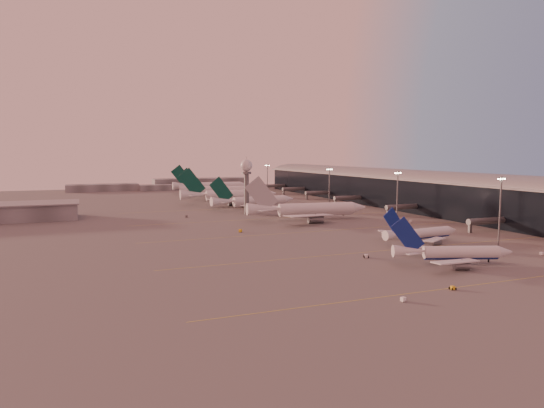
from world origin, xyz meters
name	(u,v)px	position (x,y,z in m)	size (l,w,h in m)	color
ground	(356,261)	(0.00, 0.00, 0.00)	(700.00, 700.00, 0.00)	#5D5B5B
taxiway_markings	(348,229)	(30.00, 56.00, 0.01)	(180.00, 185.25, 0.02)	gold
terminal	(415,191)	(107.88, 110.09, 10.52)	(57.00, 362.00, 23.04)	black
radar_tower	(246,176)	(5.00, 120.00, 20.95)	(6.40, 6.40, 31.10)	#56595E
mast_a	(500,209)	(58.00, 0.00, 13.74)	(3.60, 0.56, 25.00)	#56595E
mast_b	(397,196)	(55.00, 55.00, 13.74)	(3.60, 0.56, 25.00)	#56595E
mast_c	(329,188)	(50.00, 110.00, 13.74)	(3.60, 0.56, 25.00)	#56595E
mast_d	(267,180)	(48.00, 200.00, 13.74)	(3.60, 0.56, 25.00)	#56595E
distant_horizon	(173,185)	(2.62, 325.14, 3.89)	(165.00, 37.50, 9.00)	slate
narrowbody_near	(452,255)	(24.15, -14.75, 2.93)	(35.51, 27.82, 14.47)	silver
narrowbody_mid	(422,235)	(38.66, 17.25, 2.83)	(35.78, 28.45, 13.98)	silver
widebody_white	(308,212)	(26.72, 88.35, 3.85)	(62.93, 50.15, 22.18)	silver
greentail_a	(254,203)	(17.40, 142.70, 3.50)	(54.57, 43.88, 19.83)	silver
greentail_b	(230,197)	(12.84, 177.05, 4.22)	(65.82, 53.10, 23.90)	silver
greentail_c	(220,192)	(19.73, 225.40, 3.92)	(59.36, 47.24, 22.19)	silver
greentail_d	(212,188)	(23.66, 265.17, 4.19)	(65.32, 52.68, 23.71)	silver
gsv_truck_a	(405,297)	(-11.75, -39.71, 1.09)	(5.48, 2.55, 2.13)	white
gsv_tug_near	(453,288)	(4.89, -36.31, 0.44)	(2.04, 3.13, 0.85)	yellow
gsv_catering_a	(542,249)	(60.59, -15.31, 1.89)	(4.74, 2.44, 3.79)	white
gsv_tug_mid	(366,256)	(5.18, 2.43, 0.53)	(4.19, 3.52, 1.03)	white
gsv_truck_b	(417,230)	(52.20, 37.12, 1.07)	(5.46, 2.77, 2.10)	white
gsv_truck_c	(241,229)	(-16.23, 65.10, 1.28)	(5.52, 6.33, 2.52)	yellow
gsv_catering_b	(411,218)	(68.46, 62.23, 2.14)	(5.42, 2.90, 4.28)	white
gsv_tug_far	(294,215)	(26.36, 104.42, 0.49)	(3.30, 3.84, 0.94)	white
gsv_truck_d	(187,215)	(-27.72, 119.95, 1.25)	(3.84, 6.44, 2.45)	#595C5E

